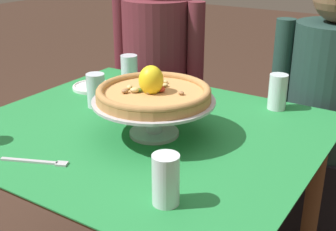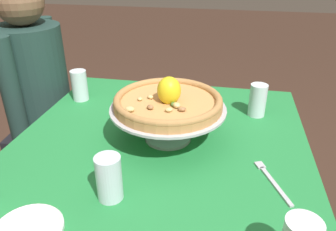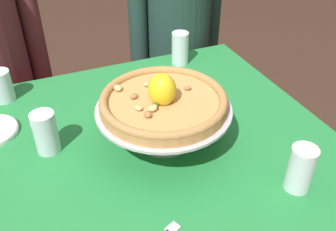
% 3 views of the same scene
% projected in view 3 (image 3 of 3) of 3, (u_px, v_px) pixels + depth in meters
% --- Properties ---
extents(dining_table, '(1.11, 0.98, 0.72)m').
position_uv_depth(dining_table, '(144.00, 167.00, 1.18)').
color(dining_table, brown).
rests_on(dining_table, ground).
extents(pizza_stand, '(0.38, 0.38, 0.12)m').
position_uv_depth(pizza_stand, '(164.00, 116.00, 1.07)').
color(pizza_stand, '#B7B7C1').
rests_on(pizza_stand, dining_table).
extents(pizza, '(0.35, 0.35, 0.11)m').
position_uv_depth(pizza, '(163.00, 100.00, 1.03)').
color(pizza, tan).
rests_on(pizza, pizza_stand).
extents(water_glass_side_left, '(0.07, 0.07, 0.12)m').
position_uv_depth(water_glass_side_left, '(46.00, 134.00, 1.05)').
color(water_glass_side_left, silver).
rests_on(water_glass_side_left, dining_table).
extents(water_glass_front_right, '(0.07, 0.07, 0.13)m').
position_uv_depth(water_glass_front_right, '(300.00, 171.00, 0.93)').
color(water_glass_front_right, silver).
rests_on(water_glass_front_right, dining_table).
extents(water_glass_back_left, '(0.07, 0.07, 0.11)m').
position_uv_depth(water_glass_back_left, '(2.00, 87.00, 1.27)').
color(water_glass_back_left, silver).
rests_on(water_glass_back_left, dining_table).
extents(water_glass_back_right, '(0.07, 0.07, 0.13)m').
position_uv_depth(water_glass_back_right, '(180.00, 50.00, 1.48)').
color(water_glass_back_right, silver).
rests_on(water_glass_back_right, dining_table).
extents(diner_right, '(0.47, 0.34, 1.21)m').
position_uv_depth(diner_right, '(176.00, 60.00, 1.85)').
color(diner_right, black).
rests_on(diner_right, ground).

